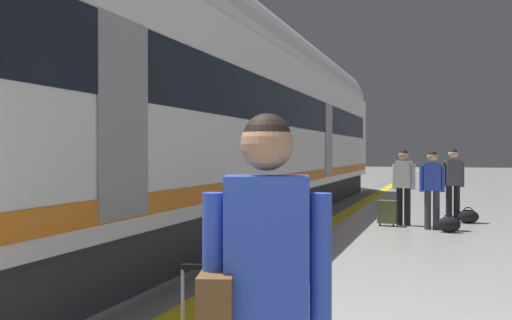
{
  "coord_description": "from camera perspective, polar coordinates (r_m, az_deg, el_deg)",
  "views": [
    {
      "loc": [
        1.27,
        -1.29,
        1.56
      ],
      "look_at": [
        -1.21,
        5.94,
        1.46
      ],
      "focal_mm": 38.83,
      "sensor_mm": 36.0,
      "label": 1
    }
  ],
  "objects": [
    {
      "name": "suitcase_near",
      "position": [
        12.11,
        13.36,
        -5.22
      ],
      "size": [
        0.4,
        0.26,
        0.54
      ],
      "color": "#596038",
      "rests_on": "ground"
    },
    {
      "name": "tactile_edge_band",
      "position": [
        11.72,
        5.29,
        -6.86
      ],
      "size": [
        0.63,
        80.0,
        0.01
      ],
      "primitive_type": "cube",
      "color": "slate",
      "rests_on": "ground"
    },
    {
      "name": "high_speed_train",
      "position": [
        10.52,
        -6.64,
        5.91
      ],
      "size": [
        2.94,
        30.09,
        4.97
      ],
      "color": "#38383D",
      "rests_on": "ground"
    },
    {
      "name": "duffel_bag_mid",
      "position": [
        11.49,
        19.24,
        -6.3
      ],
      "size": [
        0.44,
        0.26,
        0.36
      ],
      "color": "black",
      "rests_on": "ground"
    },
    {
      "name": "traveller_foreground",
      "position": [
        2.37,
        0.73,
        -12.98
      ],
      "size": [
        0.56,
        0.39,
        1.73
      ],
      "color": "#383842",
      "rests_on": "ground"
    },
    {
      "name": "passenger_far",
      "position": [
        13.16,
        19.63,
        -1.9
      ],
      "size": [
        0.49,
        0.29,
        1.65
      ],
      "color": "black",
      "rests_on": "ground"
    },
    {
      "name": "passenger_mid",
      "position": [
        11.76,
        17.69,
        -2.36
      ],
      "size": [
        0.49,
        0.23,
        1.59
      ],
      "color": "#383842",
      "rests_on": "ground"
    },
    {
      "name": "duffel_bag_far",
      "position": [
        13.1,
        21.03,
        -5.44
      ],
      "size": [
        0.44,
        0.26,
        0.36
      ],
      "color": "black",
      "rests_on": "ground"
    },
    {
      "name": "safety_line_strip",
      "position": [
        11.64,
        6.9,
        -6.91
      ],
      "size": [
        0.36,
        80.0,
        0.01
      ],
      "primitive_type": "cube",
      "color": "yellow",
      "rests_on": "ground"
    },
    {
      "name": "passenger_near",
      "position": [
        12.23,
        14.96,
        -2.13
      ],
      "size": [
        0.49,
        0.27,
        1.63
      ],
      "color": "black",
      "rests_on": "ground"
    }
  ]
}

